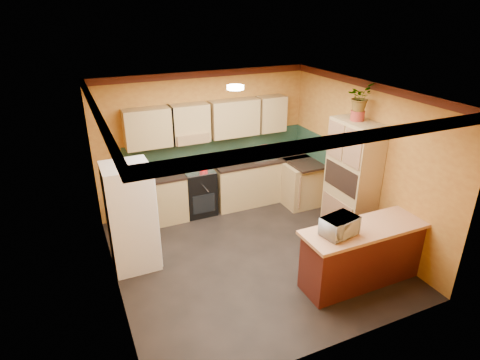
# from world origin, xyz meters

# --- Properties ---
(room_shell) EXTENTS (4.24, 4.24, 2.72)m
(room_shell) POSITION_xyz_m (0.02, 0.28, 2.09)
(room_shell) COLOR black
(room_shell) RESTS_ON ground
(base_cabinets_back) EXTENTS (3.65, 0.60, 0.88)m
(base_cabinets_back) POSITION_xyz_m (0.35, 1.80, 0.44)
(base_cabinets_back) COLOR tan
(base_cabinets_back) RESTS_ON ground
(countertop_back) EXTENTS (3.65, 0.62, 0.04)m
(countertop_back) POSITION_xyz_m (0.35, 1.80, 0.90)
(countertop_back) COLOR black
(countertop_back) RESTS_ON base_cabinets_back
(stove) EXTENTS (0.58, 0.58, 0.91)m
(stove) POSITION_xyz_m (-0.27, 1.80, 0.46)
(stove) COLOR black
(stove) RESTS_ON ground
(kettle) EXTENTS (0.20, 0.20, 0.18)m
(kettle) POSITION_xyz_m (-0.17, 1.75, 1.00)
(kettle) COLOR red
(kettle) RESTS_ON stove
(sink) EXTENTS (0.48, 0.40, 0.03)m
(sink) POSITION_xyz_m (1.13, 1.80, 0.94)
(sink) COLOR silver
(sink) RESTS_ON countertop_back
(base_cabinets_right) EXTENTS (0.60, 0.80, 0.88)m
(base_cabinets_right) POSITION_xyz_m (1.80, 1.27, 0.44)
(base_cabinets_right) COLOR tan
(base_cabinets_right) RESTS_ON ground
(countertop_right) EXTENTS (0.62, 0.80, 0.04)m
(countertop_right) POSITION_xyz_m (1.80, 1.27, 0.90)
(countertop_right) COLOR black
(countertop_right) RESTS_ON base_cabinets_right
(fridge) EXTENTS (0.68, 0.66, 1.70)m
(fridge) POSITION_xyz_m (-1.75, 0.57, 0.85)
(fridge) COLOR white
(fridge) RESTS_ON ground
(pantry) EXTENTS (0.48, 0.90, 2.10)m
(pantry) POSITION_xyz_m (1.85, -0.08, 1.05)
(pantry) COLOR tan
(pantry) RESTS_ON ground
(fern_pot) EXTENTS (0.22, 0.22, 0.16)m
(fern_pot) POSITION_xyz_m (1.85, -0.03, 2.18)
(fern_pot) COLOR maroon
(fern_pot) RESTS_ON pantry
(fern) EXTENTS (0.50, 0.47, 0.43)m
(fern) POSITION_xyz_m (1.85, -0.03, 2.48)
(fern) COLOR tan
(fern) RESTS_ON fern_pot
(breakfast_bar) EXTENTS (1.80, 0.55, 0.88)m
(breakfast_bar) POSITION_xyz_m (1.20, -1.23, 0.44)
(breakfast_bar) COLOR #551316
(breakfast_bar) RESTS_ON ground
(bar_top) EXTENTS (1.90, 0.65, 0.05)m
(bar_top) POSITION_xyz_m (1.20, -1.23, 0.91)
(bar_top) COLOR tan
(bar_top) RESTS_ON breakfast_bar
(microwave) EXTENTS (0.54, 0.42, 0.27)m
(microwave) POSITION_xyz_m (0.73, -1.23, 1.06)
(microwave) COLOR white
(microwave) RESTS_ON bar_top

